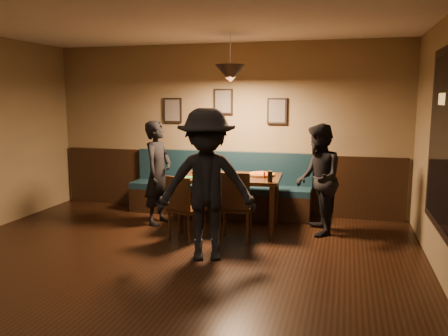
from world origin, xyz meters
name	(u,v)px	position (x,y,z in m)	size (l,w,h in m)	color
floor	(133,291)	(0.00, 0.00, 0.00)	(7.00, 7.00, 0.00)	black
wall_back	(224,129)	(0.00, 3.50, 1.40)	(6.00, 6.00, 0.00)	#8C704F
wainscot	(223,182)	(0.00, 3.47, 0.50)	(5.88, 0.06, 1.00)	black
booth_bench	(219,184)	(0.00, 3.20, 0.50)	(3.00, 0.60, 1.00)	#0F232D
picture_left	(173,110)	(-0.90, 3.47, 1.70)	(0.32, 0.04, 0.42)	black
picture_center	(223,102)	(0.00, 3.47, 1.85)	(0.32, 0.04, 0.42)	black
picture_right	(277,111)	(0.90, 3.47, 1.70)	(0.32, 0.04, 0.42)	black
pendant_lamp	(230,74)	(0.38, 2.46, 2.25)	(0.44, 0.44, 0.25)	black
dining_table	(230,202)	(0.38, 2.46, 0.39)	(1.46, 0.94, 0.78)	black
chair_near_left	(187,208)	(-0.05, 1.75, 0.44)	(0.39, 0.39, 0.89)	black
chair_near_right	(235,206)	(0.60, 1.87, 0.48)	(0.42, 0.42, 0.96)	black
diner_left	(158,173)	(-0.74, 2.41, 0.79)	(0.57, 0.38, 1.57)	black
diner_right	(318,179)	(1.64, 2.49, 0.78)	(0.76, 0.59, 1.56)	black
diner_front	(207,185)	(0.43, 1.11, 0.90)	(1.16, 0.67, 1.80)	black
pizza_a	(203,172)	(-0.10, 2.63, 0.80)	(0.33, 0.33, 0.04)	orange
pizza_b	(227,177)	(0.37, 2.27, 0.80)	(0.32, 0.32, 0.04)	gold
pizza_c	(261,174)	(0.82, 2.59, 0.80)	(0.38, 0.38, 0.04)	#C75F25
soda_glass	(270,177)	(1.02, 2.12, 0.86)	(0.07, 0.07, 0.15)	black
tabasco_bottle	(264,175)	(0.89, 2.38, 0.84)	(0.03, 0.03, 0.11)	#A62705
napkin_a	(200,172)	(-0.16, 2.68, 0.78)	(0.16, 0.16, 0.01)	#1F773F
napkin_b	(189,177)	(-0.17, 2.18, 0.78)	(0.16, 0.16, 0.01)	#1C6B29
cutlery_set	(220,181)	(0.35, 2.03, 0.78)	(0.02, 0.20, 0.00)	silver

